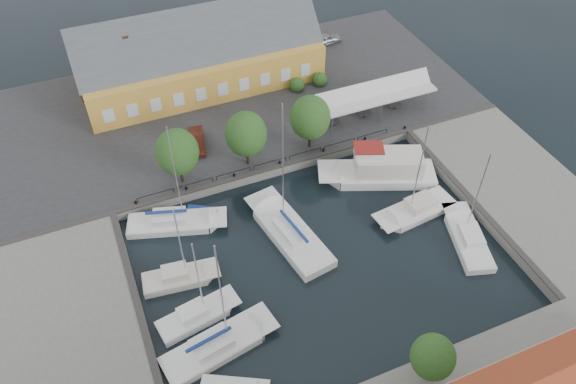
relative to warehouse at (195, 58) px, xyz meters
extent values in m
plane|color=black|center=(2.60, -28.36, -4.43)|extent=(140.00, 140.00, 0.00)
cube|color=#2D2D30|center=(2.60, -5.36, -3.93)|extent=(56.00, 26.00, 1.00)
cube|color=slate|center=(-19.40, -30.36, -3.93)|extent=(12.00, 24.00, 1.00)
cube|color=slate|center=(24.60, -30.36, -3.93)|extent=(12.00, 24.00, 1.00)
cube|color=#383533|center=(2.60, -18.06, -3.37)|extent=(56.00, 0.60, 0.12)
cube|color=#383533|center=(-13.70, -30.36, -3.37)|extent=(0.60, 24.00, 0.12)
cube|color=#383533|center=(18.90, -30.36, -3.37)|extent=(0.60, 24.00, 0.12)
cylinder|color=black|center=(-11.40, -17.76, -3.23)|extent=(0.24, 0.24, 0.40)
cylinder|color=black|center=(-6.40, -17.76, -3.23)|extent=(0.24, 0.24, 0.40)
cylinder|color=black|center=(-1.40, -17.76, -3.23)|extent=(0.24, 0.24, 0.40)
cylinder|color=black|center=(3.60, -17.76, -3.23)|extent=(0.24, 0.24, 0.40)
cylinder|color=black|center=(8.60, -17.76, -3.23)|extent=(0.24, 0.24, 0.40)
cylinder|color=black|center=(13.60, -17.76, -3.23)|extent=(0.24, 0.24, 0.40)
cylinder|color=black|center=(18.60, -17.76, -3.23)|extent=(0.24, 0.24, 0.40)
cube|color=gold|center=(0.60, -0.36, -1.18)|extent=(28.00, 10.00, 4.50)
cube|color=#474C51|center=(0.60, -0.36, 2.32)|extent=(28.56, 7.60, 7.60)
cube|color=gold|center=(-9.40, 5.64, -1.68)|extent=(6.00, 6.00, 3.50)
cube|color=brown|center=(-7.40, -0.36, 4.17)|extent=(0.60, 0.60, 1.20)
cube|color=silver|center=(16.60, -13.86, -0.73)|extent=(14.00, 4.00, 0.25)
cylinder|color=silver|center=(10.60, -15.66, -2.08)|extent=(0.10, 0.10, 2.70)
cylinder|color=silver|center=(10.60, -12.06, -2.08)|extent=(0.10, 0.10, 2.70)
cylinder|color=silver|center=(16.60, -15.66, -2.08)|extent=(0.10, 0.10, 2.70)
cylinder|color=silver|center=(16.60, -12.06, -2.08)|extent=(0.10, 0.10, 2.70)
cylinder|color=silver|center=(22.60, -15.66, -2.08)|extent=(0.10, 0.10, 2.70)
cylinder|color=silver|center=(22.60, -12.06, -2.08)|extent=(0.10, 0.10, 2.70)
cylinder|color=black|center=(-6.40, -16.36, -2.38)|extent=(0.30, 0.30, 2.10)
ellipsoid|color=#1F4D1B|center=(-6.40, -16.36, 0.46)|extent=(4.20, 4.20, 4.83)
cylinder|color=black|center=(0.60, -16.36, -2.38)|extent=(0.30, 0.30, 2.10)
ellipsoid|color=#1F4D1B|center=(0.60, -16.36, 0.46)|extent=(4.20, 4.20, 4.83)
cylinder|color=black|center=(7.60, -16.36, -2.38)|extent=(0.30, 0.30, 2.10)
ellipsoid|color=#1F4D1B|center=(7.60, -16.36, 0.46)|extent=(4.20, 4.20, 4.83)
imported|color=#999BA0|center=(18.48, 2.27, -2.70)|extent=(4.42, 2.13, 1.46)
imported|color=#551E13|center=(-3.45, -11.61, -2.70)|extent=(2.37, 4.64, 1.46)
cube|color=white|center=(1.15, -27.19, -4.28)|extent=(4.85, 9.53, 1.50)
cube|color=white|center=(0.97, -26.07, -3.49)|extent=(5.02, 11.30, 0.08)
cube|color=white|center=(1.12, -26.96, -3.03)|extent=(2.88, 3.97, 0.90)
cylinder|color=silver|center=(0.85, -25.40, 3.29)|extent=(0.12, 0.12, 13.64)
cube|color=navy|center=(1.15, -27.19, -2.28)|extent=(0.96, 4.52, 0.22)
cube|color=white|center=(13.38, -23.02, -4.33)|extent=(10.44, 7.08, 1.80)
cube|color=white|center=(12.24, -22.56, -3.39)|extent=(12.20, 7.68, 0.08)
cube|color=silver|center=(13.38, -23.02, -2.33)|extent=(7.40, 5.42, 2.20)
cube|color=white|center=(11.34, -22.19, -0.93)|extent=(3.25, 2.88, 1.20)
cube|color=maroon|center=(11.34, -22.19, -0.28)|extent=(3.52, 3.07, 0.10)
cube|color=white|center=(14.09, -28.40, -4.38)|extent=(7.13, 3.58, 1.30)
cube|color=white|center=(13.24, -28.50, -3.69)|extent=(8.48, 3.61, 0.08)
cube|color=silver|center=(13.92, -28.42, -3.23)|extent=(2.94, 2.23, 0.90)
cylinder|color=silver|center=(12.73, -28.55, 1.42)|extent=(0.12, 0.12, 10.29)
cube|color=white|center=(15.86, -33.90, -4.38)|extent=(4.49, 7.19, 1.30)
cube|color=white|center=(16.11, -33.10, -3.69)|extent=(4.78, 8.44, 0.08)
cube|color=white|center=(15.91, -33.74, -3.23)|extent=(2.51, 3.09, 0.90)
cylinder|color=silver|center=(16.25, -32.62, 0.96)|extent=(0.12, 0.12, 9.37)
cube|color=white|center=(-9.07, -20.81, -4.38)|extent=(8.12, 4.90, 1.30)
cube|color=white|center=(-8.16, -21.09, -3.69)|extent=(9.55, 5.24, 0.08)
cube|color=white|center=(-8.89, -20.86, -3.23)|extent=(3.48, 2.70, 0.90)
cylinder|color=silver|center=(-7.61, -21.26, 1.85)|extent=(0.12, 0.12, 11.15)
cube|color=navy|center=(-9.07, -20.81, -2.48)|extent=(3.72, 1.34, 0.22)
cube|color=silver|center=(-10.19, -27.38, -4.38)|extent=(5.67, 2.99, 1.30)
cube|color=silver|center=(-9.52, -27.46, -3.69)|extent=(6.74, 3.02, 0.08)
cube|color=silver|center=(-10.06, -27.39, -3.23)|extent=(2.35, 1.85, 0.90)
cylinder|color=silver|center=(-9.11, -27.50, 0.35)|extent=(0.12, 0.12, 8.15)
cube|color=white|center=(-9.88, -31.82, -4.38)|extent=(5.98, 3.24, 1.30)
cube|color=white|center=(-9.18, -31.70, -3.69)|extent=(7.08, 3.35, 0.08)
cube|color=white|center=(-9.74, -31.80, -3.23)|extent=(2.50, 1.93, 0.90)
cylinder|color=silver|center=(-8.76, -31.62, 0.48)|extent=(0.12, 0.12, 8.42)
cube|color=white|center=(-9.34, -35.15, -4.38)|extent=(8.13, 4.31, 1.30)
cube|color=white|center=(-8.39, -34.97, -3.69)|extent=(9.63, 4.47, 0.08)
cube|color=white|center=(-9.15, -35.11, -3.23)|extent=(3.40, 2.54, 0.90)
cylinder|color=silver|center=(-7.82, -34.87, 1.95)|extent=(0.12, 0.12, 11.36)
cube|color=navy|center=(-9.34, -35.15, -2.48)|extent=(3.84, 0.92, 0.22)
cube|color=navy|center=(-5.71, -20.68, -4.38)|extent=(3.54, 2.97, 0.80)
cube|color=navy|center=(-5.37, -20.88, -3.94)|extent=(4.06, 3.23, 0.08)
camera|label=1|loc=(-12.41, -58.11, 35.58)|focal=35.00mm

